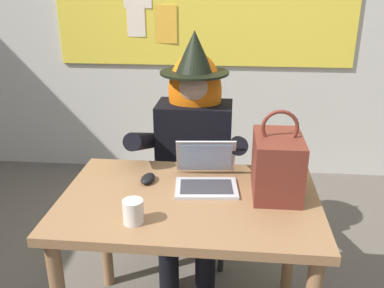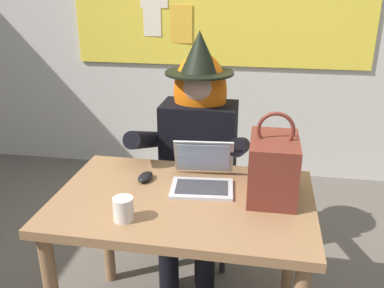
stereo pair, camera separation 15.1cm
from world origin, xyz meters
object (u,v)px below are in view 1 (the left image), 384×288
(coffee_mug, at_px, (133,212))
(desk_main, at_px, (189,219))
(laptop, at_px, (206,175))
(handbag, at_px, (277,164))
(computer_mouse, at_px, (148,178))
(chair_at_desk, at_px, (195,174))
(person_costumed, at_px, (193,140))

(coffee_mug, bearing_deg, desk_main, 48.47)
(desk_main, relative_size, laptop, 3.68)
(laptop, distance_m, handbag, 0.32)
(laptop, xyz_separation_m, computer_mouse, (-0.27, -0.00, -0.03))
(laptop, distance_m, coffee_mug, 0.43)
(chair_at_desk, distance_m, handbag, 0.85)
(person_costumed, bearing_deg, handbag, 38.90)
(laptop, bearing_deg, desk_main, -121.32)
(person_costumed, distance_m, handbag, 0.67)
(chair_at_desk, relative_size, coffee_mug, 9.49)
(computer_mouse, distance_m, handbag, 0.59)
(desk_main, bearing_deg, person_costumed, 93.48)
(desk_main, xyz_separation_m, coffee_mug, (-0.19, -0.22, 0.16))
(laptop, xyz_separation_m, handbag, (0.31, -0.05, 0.09))
(person_costumed, xyz_separation_m, laptop, (0.10, -0.47, 0.01))
(chair_at_desk, height_order, handbag, handbag)
(handbag, bearing_deg, coffee_mug, -152.16)
(person_costumed, xyz_separation_m, computer_mouse, (-0.17, -0.47, -0.01))
(chair_at_desk, distance_m, person_costumed, 0.30)
(laptop, height_order, coffee_mug, laptop)
(desk_main, distance_m, chair_at_desk, 0.74)
(desk_main, xyz_separation_m, handbag, (0.37, 0.08, 0.24))
(person_costumed, bearing_deg, laptop, 12.98)
(laptop, height_order, computer_mouse, laptop)
(computer_mouse, bearing_deg, person_costumed, 79.22)
(chair_at_desk, relative_size, handbag, 2.38)
(chair_at_desk, distance_m, computer_mouse, 0.67)
(person_costumed, relative_size, computer_mouse, 13.18)
(desk_main, distance_m, coffee_mug, 0.33)
(desk_main, bearing_deg, laptop, 63.75)
(computer_mouse, distance_m, coffee_mug, 0.35)
(laptop, distance_m, computer_mouse, 0.27)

